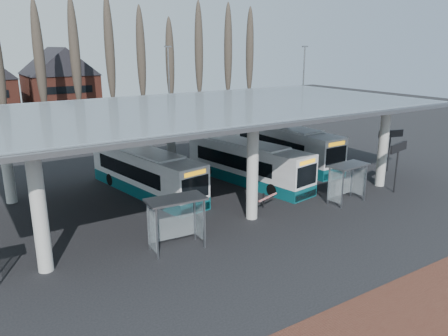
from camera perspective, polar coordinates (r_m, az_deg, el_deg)
ground at (r=25.27m, az=7.00°, el=-8.30°), size 140.00×140.00×0.00m
station_canopy at (r=30.01m, az=-2.46°, el=6.99°), size 32.00×16.00×6.34m
poplar_row at (r=52.79m, az=-16.76°, el=13.52°), size 45.10×1.10×14.50m
lamp_post_b at (r=48.63m, az=-7.15°, el=9.84°), size 0.80×0.16×10.17m
lamp_post_c at (r=51.58m, az=10.27°, el=10.05°), size 0.80×0.16×10.17m
bus_1 at (r=31.63m, az=-10.22°, el=-0.59°), size 4.25×11.55×3.14m
bus_2 at (r=33.69m, az=2.98°, el=0.66°), size 4.27×11.60×3.16m
bus_3 at (r=39.43m, az=7.74°, el=2.93°), size 2.90×12.22×3.38m
shelter_1 at (r=22.61m, az=-6.40°, el=-5.66°), size 3.11×1.72×2.80m
shelter_2 at (r=30.27m, az=15.67°, el=-0.82°), size 2.94×1.63×2.64m
info_sign_0 at (r=33.08m, az=21.81°, el=2.05°), size 2.41×0.68×3.64m
info_sign_1 at (r=38.63m, az=20.93°, el=3.81°), size 2.31×0.70×3.50m
barrier at (r=28.23m, az=5.62°, el=-3.92°), size 1.93×0.86×1.01m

